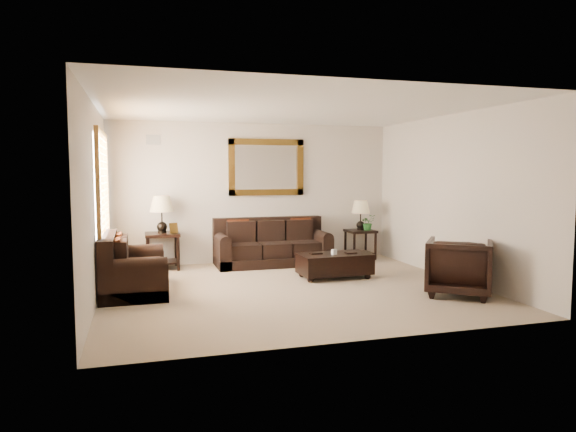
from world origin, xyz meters
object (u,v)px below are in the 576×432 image
object	(u,v)px
sofa	(272,248)
end_table_left	(162,221)
coffee_table	(335,263)
armchair	(459,264)
loveseat	(130,271)
end_table_right	(361,221)

from	to	relation	value
sofa	end_table_left	xyz separation A→B (m)	(-2.02, 0.08, 0.55)
coffee_table	end_table_left	bearing A→B (deg)	147.31
coffee_table	armchair	size ratio (longest dim) A/B	1.36
loveseat	end_table_right	world-z (taller)	end_table_right
end_table_left	coffee_table	distance (m)	3.21
armchair	end_table_left	bearing A→B (deg)	-1.90
sofa	end_table_left	size ratio (longest dim) A/B	1.61
sofa	coffee_table	size ratio (longest dim) A/B	1.76
loveseat	end_table_right	size ratio (longest dim) A/B	1.30
end_table_left	sofa	bearing A→B (deg)	-2.27
loveseat	end_table_left	distance (m)	1.91
end_table_right	coffee_table	xyz separation A→B (m)	(-1.20, -1.63, -0.52)
end_table_left	end_table_right	xyz separation A→B (m)	(3.91, 0.03, -0.10)
loveseat	armchair	size ratio (longest dim) A/B	1.71
loveseat	end_table_left	size ratio (longest dim) A/B	1.15
sofa	armchair	bearing A→B (deg)	-57.87
sofa	end_table_right	distance (m)	1.95
end_table_left	armchair	world-z (taller)	end_table_left
loveseat	end_table_right	distance (m)	4.82
end_table_right	end_table_left	bearing A→B (deg)	-179.49
loveseat	end_table_left	xyz separation A→B (m)	(0.54, 1.74, 0.55)
end_table_right	coffee_table	size ratio (longest dim) A/B	0.97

